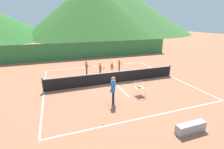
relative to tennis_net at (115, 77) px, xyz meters
name	(u,v)px	position (x,y,z in m)	size (l,w,h in m)	color
ground_plane	(115,83)	(0.00, 0.00, -0.50)	(120.00, 120.00, 0.00)	#A86647
line_baseline_near	(149,116)	(0.00, -5.34, -0.50)	(10.93, 0.08, 0.01)	white
line_baseline_far	(97,66)	(0.00, 5.56, -0.50)	(10.93, 0.08, 0.01)	white
line_sideline_west	(44,92)	(-5.47, 0.00, -0.50)	(0.08, 10.90, 0.01)	white
line_sideline_east	(169,76)	(5.47, 0.00, -0.50)	(0.08, 10.90, 0.01)	white
line_service_center	(115,83)	(0.00, 0.00, -0.50)	(0.08, 5.70, 0.01)	white
tennis_net	(115,77)	(0.00, 0.00, 0.00)	(11.05, 0.08, 1.05)	#333338
instructor	(113,88)	(-1.31, -3.23, 0.54)	(0.52, 0.85, 1.73)	#191E4C
student_0	(87,67)	(-1.72, 2.94, 0.30)	(0.41, 0.65, 1.33)	black
student_1	(100,68)	(-0.62, 2.08, 0.29)	(0.41, 0.65, 1.32)	navy
student_2	(112,67)	(0.47, 1.96, 0.29)	(0.42, 0.52, 1.32)	silver
student_3	(119,64)	(1.57, 2.83, 0.29)	(0.42, 0.70, 1.32)	black
ball_cart	(139,87)	(0.78, -2.74, 0.09)	(0.58, 0.58, 0.90)	#B7B7BC
tennis_ball_0	(137,91)	(0.93, -2.20, -0.47)	(0.07, 0.07, 0.07)	yellow
tennis_ball_1	(102,124)	(-2.58, -5.15, -0.47)	(0.07, 0.07, 0.07)	yellow
tennis_ball_2	(111,90)	(-0.79, -1.37, -0.47)	(0.07, 0.07, 0.07)	yellow
tennis_ball_3	(156,91)	(2.19, -2.68, -0.47)	(0.07, 0.07, 0.07)	yellow
tennis_ball_4	(191,92)	(4.54, -3.59, -0.47)	(0.07, 0.07, 0.07)	yellow
tennis_ball_5	(69,102)	(-3.93, -2.31, -0.47)	(0.07, 0.07, 0.07)	yellow
tennis_ball_6	(168,89)	(3.28, -2.65, -0.47)	(0.07, 0.07, 0.07)	yellow
windscreen_fence	(89,50)	(0.00, 10.14, 0.61)	(24.06, 0.08, 2.22)	#33753D
courtside_bench	(191,128)	(1.07, -7.08, -0.27)	(1.50, 0.36, 0.46)	#99999E
hill_0	(119,10)	(23.83, 57.80, 9.00)	(59.26, 59.26, 18.99)	#427A38
hill_2	(92,9)	(8.58, 44.29, 8.22)	(43.73, 43.73, 17.44)	#38702D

